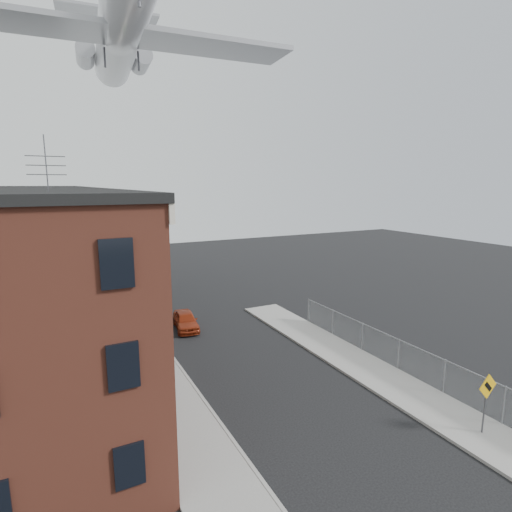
{
  "coord_description": "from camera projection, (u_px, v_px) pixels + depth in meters",
  "views": [
    {
      "loc": [
        -9.99,
        -10.28,
        10.54
      ],
      "look_at": [
        -0.72,
        7.76,
        6.87
      ],
      "focal_mm": 28.0,
      "sensor_mm": 36.0,
      "label": 1
    }
  ],
  "objects": [
    {
      "name": "row_house_b",
      "position": [
        25.0,
        258.0,
        29.64
      ],
      "size": [
        11.98,
        7.0,
        10.3
      ],
      "color": "gray",
      "rests_on": "ground"
    },
    {
      "name": "ground",
      "position": [
        365.0,
        462.0,
        15.37
      ],
      "size": [
        120.0,
        120.0,
        0.0
      ],
      "primitive_type": "plane",
      "color": "black",
      "rests_on": "ground"
    },
    {
      "name": "utility_pole",
      "position": [
        127.0,
        269.0,
        27.77
      ],
      "size": [
        1.8,
        0.26,
        9.0
      ],
      "color": "black",
      "rests_on": "ground"
    },
    {
      "name": "curb_right",
      "position": [
        346.0,
        373.0,
        22.43
      ],
      "size": [
        0.15,
        26.0,
        0.14
      ],
      "primitive_type": "cube",
      "color": "gray",
      "rests_on": "ground"
    },
    {
      "name": "row_house_e",
      "position": [
        34.0,
        230.0,
        48.02
      ],
      "size": [
        11.98,
        7.0,
        10.3
      ],
      "color": "#60605E",
      "rests_on": "ground"
    },
    {
      "name": "warning_sign",
      "position": [
        487.0,
        394.0,
        16.65
      ],
      "size": [
        1.1,
        0.11,
        2.8
      ],
      "color": "#515156",
      "rests_on": "ground"
    },
    {
      "name": "row_house_a",
      "position": [
        19.0,
        277.0,
        23.52
      ],
      "size": [
        11.98,
        7.0,
        10.3
      ],
      "color": "#60605E",
      "rests_on": "ground"
    },
    {
      "name": "sidewalk_right",
      "position": [
        365.0,
        368.0,
        23.08
      ],
      "size": [
        3.0,
        26.0,
        0.12
      ],
      "primitive_type": "cube",
      "color": "gray",
      "rests_on": "ground"
    },
    {
      "name": "sidewalk_left",
      "position": [
        119.0,
        309.0,
        33.89
      ],
      "size": [
        3.0,
        62.0,
        0.12
      ],
      "primitive_type": "cube",
      "color": "gray",
      "rests_on": "ground"
    },
    {
      "name": "car_near",
      "position": [
        186.0,
        320.0,
        29.32
      ],
      "size": [
        2.08,
        4.06,
        1.32
      ],
      "primitive_type": "imported",
      "rotation": [
        0.0,
        0.0,
        -0.14
      ],
      "color": "maroon",
      "rests_on": "ground"
    },
    {
      "name": "corner_building",
      "position": [
        2.0,
        327.0,
        15.18
      ],
      "size": [
        10.31,
        12.3,
        12.15
      ],
      "color": "#381711",
      "rests_on": "ground"
    },
    {
      "name": "street_tree",
      "position": [
        113.0,
        262.0,
        36.82
      ],
      "size": [
        3.22,
        3.2,
        5.2
      ],
      "color": "black",
      "rests_on": "ground"
    },
    {
      "name": "car_far",
      "position": [
        143.0,
        282.0,
        40.88
      ],
      "size": [
        2.27,
        4.49,
        1.25
      ],
      "primitive_type": "imported",
      "rotation": [
        0.0,
        0.0,
        -0.12
      ],
      "color": "slate",
      "rests_on": "ground"
    },
    {
      "name": "row_house_d",
      "position": [
        32.0,
        236.0,
        41.9
      ],
      "size": [
        11.98,
        7.0,
        10.3
      ],
      "color": "gray",
      "rests_on": "ground"
    },
    {
      "name": "curb_left",
      "position": [
        136.0,
        307.0,
        34.54
      ],
      "size": [
        0.15,
        62.0,
        0.14
      ],
      "primitive_type": "cube",
      "color": "gray",
      "rests_on": "ground"
    },
    {
      "name": "chainlink_fence",
      "position": [
        399.0,
        354.0,
        22.71
      ],
      "size": [
        0.06,
        18.06,
        1.9
      ],
      "color": "gray",
      "rests_on": "ground"
    },
    {
      "name": "airplane",
      "position": [
        121.0,
        29.0,
        28.92
      ],
      "size": [
        24.17,
        27.6,
        7.97
      ],
      "color": "white",
      "rests_on": "ground"
    },
    {
      "name": "car_mid",
      "position": [
        148.0,
        308.0,
        32.47
      ],
      "size": [
        1.27,
        3.38,
        1.1
      ],
      "primitive_type": "imported",
      "rotation": [
        0.0,
        0.0,
        -0.03
      ],
      "color": "black",
      "rests_on": "ground"
    },
    {
      "name": "row_house_c",
      "position": [
        29.0,
        245.0,
        35.77
      ],
      "size": [
        11.98,
        7.0,
        10.3
      ],
      "color": "#60605E",
      "rests_on": "ground"
    }
  ]
}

